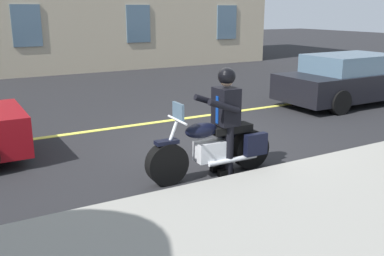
# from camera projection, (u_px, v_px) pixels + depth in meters

# --- Properties ---
(ground_plane) EXTENTS (80.00, 80.00, 0.00)m
(ground_plane) POSITION_uv_depth(u_px,v_px,m) (207.00, 143.00, 8.79)
(ground_plane) COLOR black
(lane_center_stripe) EXTENTS (60.00, 0.16, 0.01)m
(lane_center_stripe) POSITION_uv_depth(u_px,v_px,m) (164.00, 121.00, 10.47)
(lane_center_stripe) COLOR #E5DB4C
(lane_center_stripe) RESTS_ON ground_plane
(motorcycle_main) EXTENTS (2.21, 0.61, 1.26)m
(motorcycle_main) POSITION_uv_depth(u_px,v_px,m) (215.00, 148.00, 6.99)
(motorcycle_main) COLOR black
(motorcycle_main) RESTS_ON ground_plane
(rider_main) EXTENTS (0.63, 0.55, 1.74)m
(rider_main) POSITION_uv_depth(u_px,v_px,m) (225.00, 112.00, 6.93)
(rider_main) COLOR black
(rider_main) RESTS_ON ground_plane
(car_silver) EXTENTS (4.60, 1.92, 1.40)m
(car_silver) POSITION_uv_depth(u_px,v_px,m) (352.00, 79.00, 12.36)
(car_silver) COLOR black
(car_silver) RESTS_ON ground_plane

